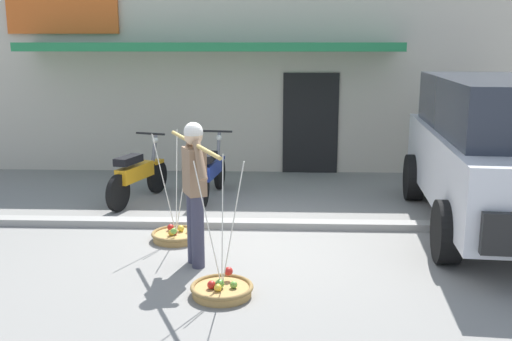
{
  "coord_description": "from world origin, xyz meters",
  "views": [
    {
      "loc": [
        0.48,
        -7.26,
        2.55
      ],
      "look_at": [
        0.15,
        0.6,
        0.85
      ],
      "focal_mm": 41.09,
      "sensor_mm": 36.0,
      "label": 1
    }
  ],
  "objects_px": {
    "fruit_basket_left_side": "(222,289)",
    "fruit_basket_right_side": "(176,235)",
    "motorcycle_nearest_shop": "(137,175)",
    "motorcycle_second_in_row": "(211,172)",
    "parked_truck": "(501,149)",
    "fruit_vendor": "(195,184)"
  },
  "relations": [
    {
      "from": "fruit_basket_right_side",
      "to": "motorcycle_nearest_shop",
      "type": "xyz_separation_m",
      "value": [
        -0.97,
        1.9,
        0.38
      ]
    },
    {
      "from": "fruit_vendor",
      "to": "fruit_basket_left_side",
      "type": "distance_m",
      "value": 1.31
    },
    {
      "from": "parked_truck",
      "to": "motorcycle_nearest_shop",
      "type": "bearing_deg",
      "value": 167.95
    },
    {
      "from": "motorcycle_second_in_row",
      "to": "fruit_vendor",
      "type": "bearing_deg",
      "value": -86.68
    },
    {
      "from": "fruit_vendor",
      "to": "parked_truck",
      "type": "distance_m",
      "value": 4.34
    },
    {
      "from": "fruit_vendor",
      "to": "fruit_basket_left_side",
      "type": "bearing_deg",
      "value": -65.58
    },
    {
      "from": "fruit_vendor",
      "to": "fruit_basket_left_side",
      "type": "xyz_separation_m",
      "value": [
        0.39,
        -0.86,
        -0.9
      ]
    },
    {
      "from": "fruit_vendor",
      "to": "fruit_basket_right_side",
      "type": "height_order",
      "value": "fruit_vendor"
    },
    {
      "from": "fruit_basket_left_side",
      "to": "parked_truck",
      "type": "relative_size",
      "value": 0.29
    },
    {
      "from": "fruit_basket_right_side",
      "to": "motorcycle_nearest_shop",
      "type": "distance_m",
      "value": 2.17
    },
    {
      "from": "fruit_basket_right_side",
      "to": "motorcycle_second_in_row",
      "type": "height_order",
      "value": "fruit_basket_right_side"
    },
    {
      "from": "fruit_basket_left_side",
      "to": "fruit_basket_right_side",
      "type": "distance_m",
      "value": 1.89
    },
    {
      "from": "motorcycle_second_in_row",
      "to": "parked_truck",
      "type": "xyz_separation_m",
      "value": [
        4.21,
        -1.45,
        0.68
      ]
    },
    {
      "from": "motorcycle_nearest_shop",
      "to": "motorcycle_second_in_row",
      "type": "relative_size",
      "value": 0.97
    },
    {
      "from": "fruit_vendor",
      "to": "fruit_basket_right_side",
      "type": "bearing_deg",
      "value": 114.35
    },
    {
      "from": "fruit_basket_right_side",
      "to": "motorcycle_nearest_shop",
      "type": "bearing_deg",
      "value": 117.02
    },
    {
      "from": "fruit_vendor",
      "to": "motorcycle_second_in_row",
      "type": "distance_m",
      "value": 3.11
    },
    {
      "from": "fruit_basket_right_side",
      "to": "motorcycle_second_in_row",
      "type": "relative_size",
      "value": 0.8
    },
    {
      "from": "fruit_vendor",
      "to": "fruit_basket_left_side",
      "type": "height_order",
      "value": "fruit_vendor"
    },
    {
      "from": "fruit_basket_left_side",
      "to": "fruit_basket_right_side",
      "type": "height_order",
      "value": "same"
    },
    {
      "from": "fruit_basket_left_side",
      "to": "parked_truck",
      "type": "distance_m",
      "value": 4.52
    },
    {
      "from": "motorcycle_second_in_row",
      "to": "parked_truck",
      "type": "height_order",
      "value": "parked_truck"
    }
  ]
}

